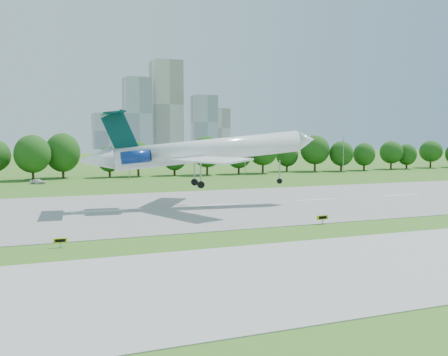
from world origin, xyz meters
The scene contains 10 objects.
ground centered at (0.00, 0.00, 0.00)m, with size 600.00×600.00×0.00m, color #32631A.
runway centered at (0.00, 25.00, 0.04)m, with size 400.00×45.00×0.08m, color gray.
taxiway centered at (0.00, -18.00, 0.04)m, with size 400.00×23.00×0.08m, color #ADADA8.
tree_line centered at (0.00, 92.00, 6.19)m, with size 288.40×8.40×10.40m.
light_poles centered at (-2.50, 82.00, 6.34)m, with size 175.90×0.25×12.19m.
skyline centered at (100.16, 390.61, 30.46)m, with size 127.00×52.00×80.00m.
airliner centered at (16.85, 25.16, 9.69)m, with size 41.95×30.33×13.16m.
taxi_sign_centre centered at (-7.11, 0.15, 0.76)m, with size 1.47×0.21×1.03m.
taxi_sign_right centered at (27.64, 2.48, 0.91)m, with size 1.76×0.34×1.23m.
service_vehicle_b centered at (-8.97, 77.64, 0.66)m, with size 1.57×3.89×1.33m, color silver.
Camera 1 is at (-9.39, -56.61, 12.29)m, focal length 40.00 mm.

